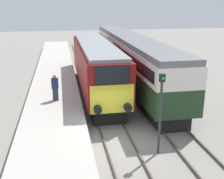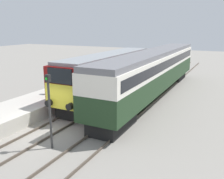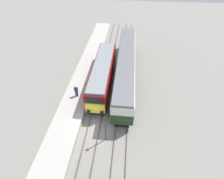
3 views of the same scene
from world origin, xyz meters
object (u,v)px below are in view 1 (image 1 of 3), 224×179
(locomotive, at_px, (96,66))
(signal_post, at_px, (161,108))
(passenger_carriage, at_px, (131,55))
(person_on_platform, at_px, (55,88))

(locomotive, distance_m, signal_post, 10.08)
(passenger_carriage, distance_m, signal_post, 12.42)
(passenger_carriage, xyz_separation_m, signal_post, (-1.70, -12.31, -0.19))
(passenger_carriage, bearing_deg, signal_post, -97.86)
(locomotive, xyz_separation_m, signal_post, (1.70, -9.93, 0.13))
(passenger_carriage, height_order, signal_post, passenger_carriage)
(locomotive, xyz_separation_m, person_on_platform, (-3.15, -3.85, -0.46))
(person_on_platform, bearing_deg, passenger_carriage, 43.52)
(locomotive, bearing_deg, signal_post, -80.29)
(locomotive, relative_size, person_on_platform, 8.35)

